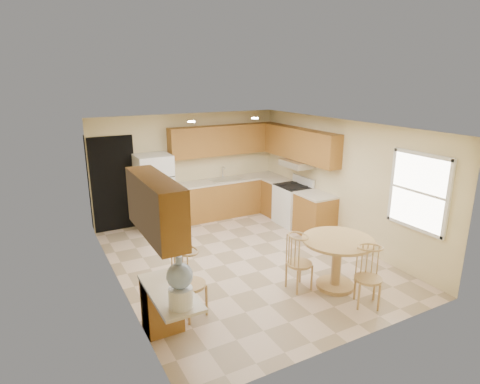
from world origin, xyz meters
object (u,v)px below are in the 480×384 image
dining_table (337,256)px  chair_table_b (373,274)px  refrigerator (155,192)px  water_crock (180,284)px  chair_table_a (303,259)px  stove (293,204)px  chair_desk (192,279)px

dining_table → chair_table_b: size_ratio=1.24×
refrigerator → water_crock: (-1.05, -4.50, 0.21)m
chair_table_a → water_crock: 2.42m
water_crock → stove: bearing=39.9°
refrigerator → chair_desk: size_ratio=1.64×
refrigerator → chair_table_a: (1.22, -3.81, -0.28)m
water_crock → chair_table_b: bearing=-3.8°
dining_table → chair_table_b: bearing=-86.0°
stove → refrigerator: bearing=157.0°
stove → chair_desk: 4.27m
stove → chair_table_a: (-1.65, -2.59, 0.09)m
refrigerator → dining_table: refrigerator is taller
chair_table_b → stove: bearing=-73.5°
dining_table → chair_desk: chair_desk is taller
chair_table_b → chair_desk: chair_desk is taller
stove → dining_table: (-1.10, -2.75, 0.08)m
dining_table → chair_table_a: chair_table_a is taller
refrigerator → stove: (2.88, -1.22, -0.37)m
chair_table_a → chair_table_b: chair_table_a is taller
refrigerator → water_crock: 4.62m
chair_desk → water_crock: size_ratio=1.64×
chair_table_b → refrigerator: bearing=-35.3°
stove → chair_desk: bearing=-144.5°
chair_table_b → dining_table: bearing=-52.6°
refrigerator → dining_table: size_ratio=1.48×
stove → chair_desk: (-3.47, -2.48, 0.16)m
dining_table → water_crock: size_ratio=1.82×
chair_desk → refrigerator: bearing=152.4°
stove → water_crock: 5.15m
stove → chair_table_b: 3.63m
dining_table → refrigerator: bearing=114.0°
chair_table_b → chair_desk: (-2.42, 0.99, 0.07)m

